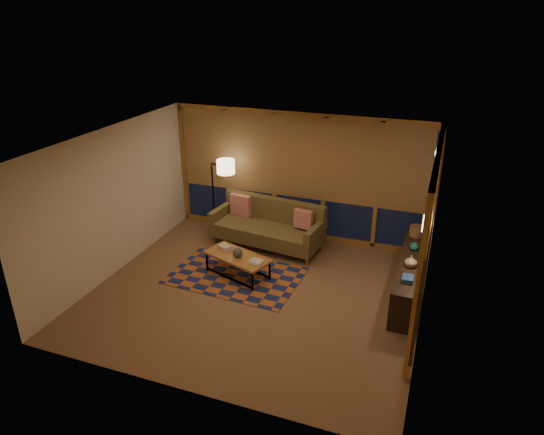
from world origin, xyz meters
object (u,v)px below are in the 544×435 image
(sofa, at_px, (267,226))
(floor_lamp, at_px, (213,194))
(coffee_table, at_px, (238,265))
(bookshelf, at_px, (410,274))

(sofa, distance_m, floor_lamp, 1.44)
(coffee_table, distance_m, floor_lamp, 2.16)
(sofa, distance_m, bookshelf, 3.04)
(coffee_table, bearing_deg, sofa, 105.36)
(sofa, xyz_separation_m, bookshelf, (2.95, -0.74, -0.14))
(coffee_table, distance_m, bookshelf, 3.08)
(sofa, bearing_deg, bookshelf, -6.94)
(sofa, height_order, coffee_table, sofa)
(sofa, xyz_separation_m, floor_lamp, (-1.35, 0.31, 0.39))
(sofa, bearing_deg, coffee_table, -86.32)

